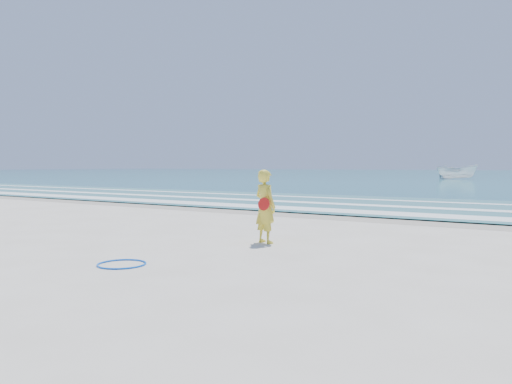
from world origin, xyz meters
The scene contains 9 objects.
ground centered at (0.00, 0.00, 0.00)m, with size 400.00×400.00×0.00m, color silver.
wet_sand centered at (0.00, 9.00, 0.00)m, with size 400.00×2.40×0.00m, color #B2A893.
shallow centered at (0.00, 14.00, 0.04)m, with size 400.00×10.00×0.01m, color #59B7AD.
foam_near centered at (0.00, 10.30, 0.05)m, with size 400.00×1.40×0.01m, color white.
foam_mid centered at (0.00, 13.20, 0.05)m, with size 400.00×0.90×0.01m, color white.
foam_far centered at (0.00, 16.50, 0.05)m, with size 400.00×0.60×0.01m, color white.
hoop centered at (0.78, -0.26, 0.01)m, with size 0.79×0.79×0.03m, color blue.
boat centered at (-5.19, 56.11, 0.90)m, with size 1.68×4.48×1.73m, color white.
woman centered at (1.51, 2.98, 0.77)m, with size 0.65×0.53×1.54m.
Camera 1 is at (7.02, -5.80, 1.61)m, focal length 35.00 mm.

